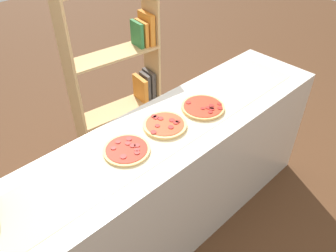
% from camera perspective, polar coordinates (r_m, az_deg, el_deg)
% --- Properties ---
extents(ground_plane, '(12.00, 12.00, 0.00)m').
position_cam_1_polar(ground_plane, '(2.69, 0.00, -16.30)').
color(ground_plane, '#4C2D19').
extents(counter, '(2.48, 0.59, 0.94)m').
position_cam_1_polar(counter, '(2.32, 0.00, -9.55)').
color(counter, beige).
rests_on(counter, ground_plane).
extents(parchment_paper, '(2.17, 0.36, 0.00)m').
position_cam_1_polar(parchment_paper, '(2.00, 0.00, -0.43)').
color(parchment_paper, beige).
rests_on(parchment_paper, counter).
extents(pizza_pepperoni_0, '(0.26, 0.26, 0.02)m').
position_cam_1_polar(pizza_pepperoni_0, '(1.86, -7.00, -4.02)').
color(pizza_pepperoni_0, '#DBB26B').
rests_on(pizza_pepperoni_0, parchment_paper).
extents(pizza_pepperoni_1, '(0.26, 0.26, 0.03)m').
position_cam_1_polar(pizza_pepperoni_1, '(2.01, -0.53, 0.19)').
color(pizza_pepperoni_1, '#DBB26B').
rests_on(pizza_pepperoni_1, parchment_paper).
extents(pizza_pepperoni_2, '(0.27, 0.27, 0.03)m').
position_cam_1_polar(pizza_pepperoni_2, '(2.16, 5.94, 3.16)').
color(pizza_pepperoni_2, tan).
rests_on(pizza_pepperoni_2, parchment_paper).
extents(bookshelf, '(0.76, 0.31, 1.55)m').
position_cam_1_polar(bookshelf, '(2.86, -7.09, 6.26)').
color(bookshelf, tan).
rests_on(bookshelf, ground_plane).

